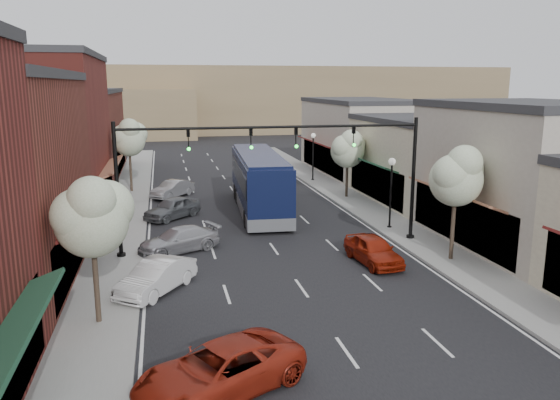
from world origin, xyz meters
TOP-DOWN VIEW (x-y plane):
  - ground at (0.00, 0.00)m, footprint 160.00×160.00m
  - sidewalk_left at (-8.40, 18.50)m, footprint 2.80×73.00m
  - sidewalk_right at (8.40, 18.50)m, footprint 2.80×73.00m
  - curb_left at (-7.00, 18.50)m, footprint 0.25×73.00m
  - curb_right at (7.00, 18.50)m, footprint 0.25×73.00m
  - bldg_left_midfar at (-14.24, 20.00)m, footprint 10.14×14.10m
  - bldg_left_far at (-14.22, 36.00)m, footprint 10.14×18.10m
  - bldg_right_midnear at (13.72, 6.00)m, footprint 9.14×12.10m
  - bldg_right_midfar at (13.70, 18.00)m, footprint 9.14×12.10m
  - bldg_right_far at (13.71, 32.00)m, footprint 9.14×16.10m
  - hill_far at (0.00, 90.00)m, footprint 120.00×30.00m
  - hill_near at (-25.00, 78.00)m, footprint 50.00×20.00m
  - signal_mast_right at (5.62, 8.00)m, footprint 8.22×0.46m
  - signal_mast_left at (-5.62, 8.00)m, footprint 8.22×0.46m
  - tree_right_near at (8.35, 3.94)m, footprint 2.85×2.65m
  - tree_right_far at (8.35, 19.94)m, footprint 2.85×2.65m
  - tree_left_near at (-8.25, -0.06)m, footprint 2.85×2.65m
  - tree_left_far at (-8.25, 25.94)m, footprint 2.85×2.65m
  - lamp_post_near at (7.80, 10.50)m, footprint 0.44×0.44m
  - lamp_post_far at (7.80, 28.00)m, footprint 0.44×0.44m
  - coach_bus at (0.86, 17.29)m, footprint 3.74×13.47m
  - red_hatchback at (4.35, 4.57)m, footprint 2.07×4.30m
  - parked_car_a at (-4.39, -5.53)m, footprint 5.66×4.53m
  - parked_car_b at (-6.20, 2.87)m, footprint 3.66×4.32m
  - parked_car_c at (-5.06, 8.63)m, footprint 4.81×3.50m
  - parked_car_d at (-5.21, 16.20)m, footprint 4.21×4.22m
  - parked_car_e at (-5.03, 23.35)m, footprint 3.68×4.02m

SIDE VIEW (x-z plane):
  - ground at x=0.00m, z-range 0.00..0.00m
  - curb_left at x=-7.00m, z-range -0.01..0.16m
  - curb_right at x=7.00m, z-range -0.01..0.16m
  - sidewalk_left at x=-8.40m, z-range 0.00..0.15m
  - sidewalk_right at x=8.40m, z-range 0.00..0.15m
  - parked_car_c at x=-5.06m, z-range 0.00..1.29m
  - parked_car_e at x=-5.03m, z-range 0.00..1.34m
  - parked_car_b at x=-6.20m, z-range 0.00..1.40m
  - red_hatchback at x=4.35m, z-range 0.00..1.42m
  - parked_car_a at x=-4.39m, z-range 0.00..1.43m
  - parked_car_d at x=-5.21m, z-range 0.00..1.45m
  - coach_bus at x=0.86m, z-range 0.07..4.14m
  - lamp_post_near at x=7.80m, z-range 0.79..5.23m
  - lamp_post_far at x=7.80m, z-range 0.79..5.23m
  - bldg_right_midfar at x=13.70m, z-range -0.03..6.37m
  - bldg_right_far at x=13.71m, z-range -0.04..7.36m
  - bldg_right_midnear at x=13.72m, z-range -0.04..7.86m
  - tree_right_far at x=8.35m, z-range 1.28..6.70m
  - hill_near at x=-25.00m, z-range 0.00..8.00m
  - bldg_left_far at x=-14.22m, z-range -0.04..8.36m
  - tree_left_near at x=-8.25m, z-range 1.38..7.07m
  - tree_right_near at x=8.35m, z-range 1.47..7.43m
  - tree_left_far at x=-8.25m, z-range 1.54..7.67m
  - signal_mast_right at x=5.62m, z-range 1.12..8.12m
  - signal_mast_left at x=-5.62m, z-range 1.12..8.12m
  - bldg_left_midfar at x=-14.24m, z-range -0.05..10.85m
  - hill_far at x=0.00m, z-range 0.00..12.00m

